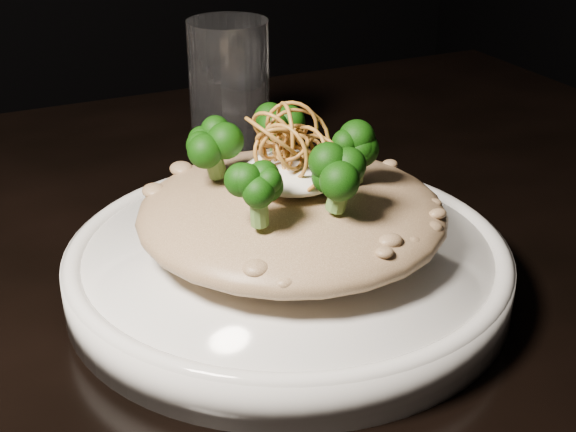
% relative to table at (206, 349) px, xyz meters
% --- Properties ---
extents(table, '(1.10, 0.80, 0.75)m').
position_rel_table_xyz_m(table, '(0.00, 0.00, 0.00)').
color(table, black).
rests_on(table, ground).
extents(plate, '(0.30, 0.30, 0.03)m').
position_rel_table_xyz_m(plate, '(0.04, -0.07, 0.10)').
color(plate, white).
rests_on(plate, table).
extents(risotto, '(0.21, 0.21, 0.05)m').
position_rel_table_xyz_m(risotto, '(0.05, -0.06, 0.14)').
color(risotto, brown).
rests_on(risotto, plate).
extents(broccoli, '(0.13, 0.13, 0.05)m').
position_rel_table_xyz_m(broccoli, '(0.04, -0.07, 0.18)').
color(broccoli, black).
rests_on(broccoli, risotto).
extents(cheese, '(0.07, 0.07, 0.02)m').
position_rel_table_xyz_m(cheese, '(0.04, -0.07, 0.17)').
color(cheese, white).
rests_on(cheese, risotto).
extents(shallots, '(0.06, 0.06, 0.04)m').
position_rel_table_xyz_m(shallots, '(0.04, -0.07, 0.20)').
color(shallots, '#895F1D').
rests_on(shallots, cheese).
extents(drinking_glass, '(0.09, 0.09, 0.13)m').
position_rel_table_xyz_m(drinking_glass, '(0.09, 0.17, 0.15)').
color(drinking_glass, silver).
rests_on(drinking_glass, table).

